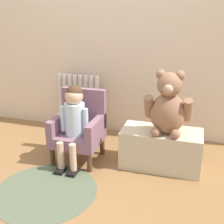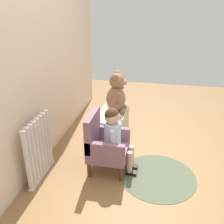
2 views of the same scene
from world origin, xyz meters
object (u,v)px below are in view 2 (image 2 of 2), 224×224
Objects in this scene: child_figure at (115,131)px; large_teddy_bear at (116,94)px; radiator at (39,149)px; child_armchair at (104,144)px; low_bench at (113,123)px; floor_rug at (158,176)px.

large_teddy_bear is at bearing 9.38° from child_figure.
child_figure reaches higher than radiator.
child_armchair is (0.26, -0.59, -0.02)m from radiator.
low_bench is at bearing -28.65° from radiator.
child_armchair is 0.93× the size of low_bench.
child_figure is at bearing 84.60° from floor_rug.
large_teddy_bear reaches higher than child_armchair.
child_figure is at bearing -167.20° from low_bench.
child_figure is at bearing -170.62° from large_teddy_bear.
child_figure is at bearing -69.57° from radiator.
radiator is at bearing 100.64° from floor_rug.
large_teddy_bear is 0.67× the size of floor_rug.
child_armchair is 0.19m from child_figure.
low_bench is at bearing 4.54° from child_armchair.
low_bench is 0.99m from floor_rug.
child_armchair is 0.89× the size of child_figure.
floor_rug is (-0.04, -0.56, -0.29)m from child_armchair.
large_teddy_bear reaches higher than low_bench.
radiator is at bearing 150.66° from large_teddy_bear.
low_bench is 0.87× the size of floor_rug.
floor_rug is (-0.76, -0.62, -0.16)m from low_bench.
child_figure is 0.78m from large_teddy_bear.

